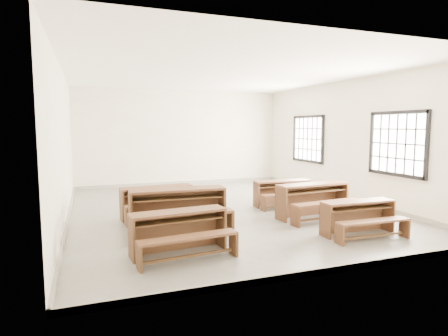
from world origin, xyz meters
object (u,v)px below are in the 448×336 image
object	(u,v)px
desk_set_5	(283,191)
desk_set_4	(314,198)
desk_set_0	(180,229)
desk_set_2	(157,200)
desk_set_1	(178,207)
desk_set_3	(359,215)

from	to	relation	value
desk_set_5	desk_set_4	bearing A→B (deg)	-85.32
desk_set_0	desk_set_2	size ratio (longest dim) A/B	0.98
desk_set_0	desk_set_1	world-z (taller)	desk_set_1
desk_set_2	desk_set_0	bearing A→B (deg)	-97.26
desk_set_0	desk_set_4	world-z (taller)	desk_set_4
desk_set_3	desk_set_4	world-z (taller)	desk_set_4
desk_set_4	desk_set_1	bearing A→B (deg)	175.65
desk_set_2	desk_set_1	bearing A→B (deg)	-85.70
desk_set_1	desk_set_4	xyz separation A→B (m)	(3.01, 0.02, -0.04)
desk_set_2	desk_set_5	size ratio (longest dim) A/B	1.09
desk_set_3	desk_set_4	distance (m)	1.41
desk_set_2	desk_set_4	distance (m)	3.40
desk_set_3	desk_set_0	bearing A→B (deg)	179.83
desk_set_1	desk_set_3	bearing A→B (deg)	-22.05
desk_set_0	desk_set_2	distance (m)	2.43
desk_set_0	desk_set_5	world-z (taller)	desk_set_0
desk_set_5	desk_set_2	bearing A→B (deg)	-174.06
desk_set_0	desk_set_3	size ratio (longest dim) A/B	1.11
desk_set_1	desk_set_5	xyz separation A→B (m)	(2.98, 1.32, -0.10)
desk_set_0	desk_set_1	bearing A→B (deg)	71.75
desk_set_0	desk_set_5	bearing A→B (deg)	32.74
desk_set_4	desk_set_5	world-z (taller)	desk_set_4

